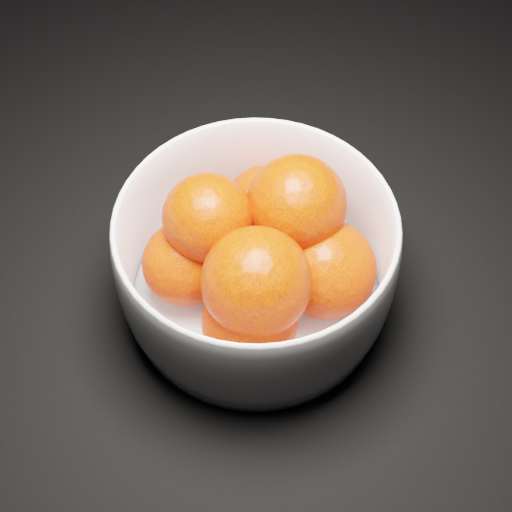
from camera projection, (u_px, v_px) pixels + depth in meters
The scene contains 3 objects.
ground at pixel (169, 47), 0.82m from camera, with size 3.00×3.00×0.00m, color black.
bowl at pixel (256, 260), 0.57m from camera, with size 0.22×0.22×0.11m.
orange_pile at pixel (262, 254), 0.56m from camera, with size 0.18×0.18×0.12m.
Camera 1 is at (0.41, -0.54, 0.52)m, focal length 50.00 mm.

